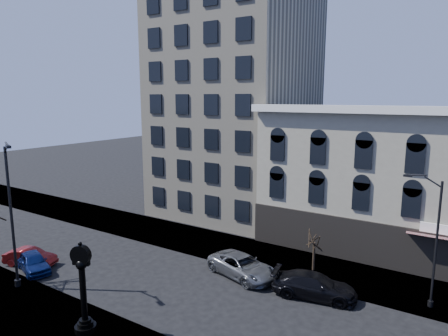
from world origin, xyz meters
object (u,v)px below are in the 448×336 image
Objects in this scene: street_clock at (83,291)px; car_near_a at (33,262)px; car_near_b at (30,257)px; street_lamp_near at (9,178)px.

car_near_a is (-10.07, 3.17, -1.77)m from street_clock.
car_near_b is (-11.26, 3.65, -1.83)m from street_clock.
street_lamp_near is at bearing 154.52° from street_clock.
street_lamp_near is 8.60m from car_near_b.
street_lamp_near is 2.42× the size of car_near_a.
street_clock is at bearing -89.82° from car_near_a.
car_near_a is at bearing 155.32° from street_lamp_near.
street_clock is 1.29× the size of car_near_b.
street_lamp_near is at bearing -119.21° from car_near_a.
street_clock is 0.51× the size of street_lamp_near.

